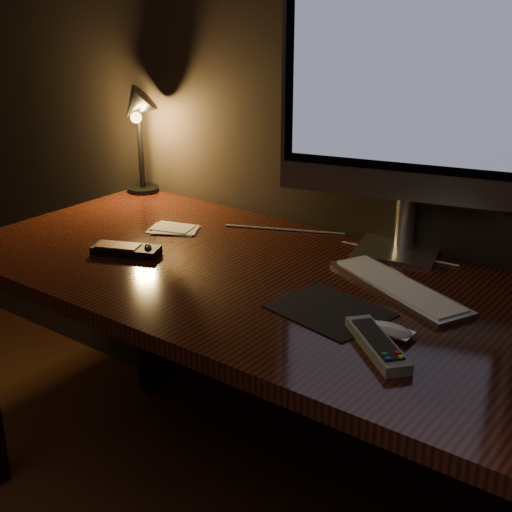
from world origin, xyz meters
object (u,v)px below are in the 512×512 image
Objects in this scene: tv_remote at (377,344)px; media_remote at (126,250)px; keyboard at (398,287)px; mouse at (390,332)px; desk at (279,314)px; monitor at (408,100)px; desk_lamp at (137,122)px.

media_remote is at bearing -145.08° from tv_remote.
mouse reaches higher than keyboard.
tv_remote is at bearing -30.53° from desk.
monitor reaches higher than mouse.
desk is 2.44× the size of monitor.
keyboard is at bearing -5.37° from media_remote.
tv_remote is at bearing -86.44° from mouse.
tv_remote reaches higher than desk.
media_remote is 0.75m from tv_remote.
media_remote is (-0.36, -0.17, 0.14)m from desk.
tv_remote is (0.09, -0.28, 0.00)m from keyboard.
media_remote is at bearing -27.95° from desk_lamp.
monitor is 7.23× the size of mouse.
desk is 0.47m from tv_remote.
monitor is 0.91m from desk_lamp.
tv_remote is at bearing -28.27° from media_remote.
desk is at bearing 2.41° from desk_lamp.
tv_remote is at bearing -46.78° from keyboard.
monitor reaches higher than keyboard.
mouse is (0.38, -0.16, 0.14)m from desk.
mouse is 0.26× the size of desk_lamp.
desk is 0.61m from monitor.
desk_lamp is (-0.36, 0.40, 0.23)m from media_remote.
desk_lamp is at bearing -163.07° from tv_remote.
desk_lamp reaches higher than mouse.
monitor is (0.18, 0.26, 0.52)m from desk.
monitor is at bearing 152.52° from tv_remote.
desk_lamp is at bearing 108.06° from media_remote.
keyboard is at bearing -77.23° from monitor.
monitor reaches higher than tv_remote.
desk_lamp reaches higher than desk.
media_remote is (-0.65, -0.22, 0.00)m from keyboard.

